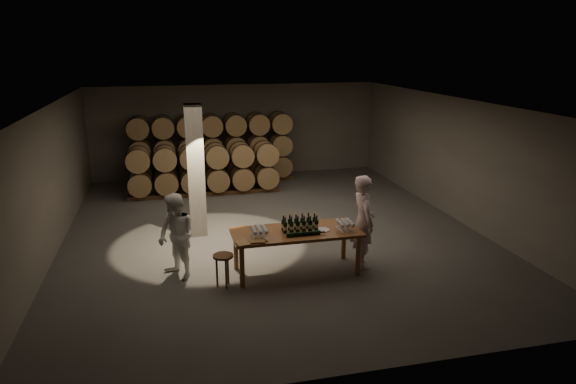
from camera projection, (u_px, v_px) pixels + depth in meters
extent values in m
plane|color=#504D4B|center=(272.00, 231.00, 12.93)|extent=(12.00, 12.00, 0.00)
plane|color=#605E59|center=(270.00, 103.00, 12.05)|extent=(12.00, 12.00, 0.00)
plane|color=#676158|center=(237.00, 131.00, 18.10)|extent=(10.00, 0.00, 10.00)
plane|color=#676158|center=(361.00, 270.00, 6.88)|extent=(10.00, 0.00, 10.00)
plane|color=#676158|center=(50.00, 181.00, 11.37)|extent=(0.00, 12.00, 12.00)
plane|color=#676158|center=(455.00, 159.00, 13.61)|extent=(0.00, 12.00, 12.00)
cube|color=slate|center=(196.00, 171.00, 12.27)|extent=(0.40, 0.40, 3.20)
cylinder|color=brown|center=(242.00, 267.00, 9.81)|extent=(0.10, 0.10, 0.84)
cylinder|color=brown|center=(358.00, 256.00, 10.34)|extent=(0.10, 0.10, 0.84)
cylinder|color=brown|center=(236.00, 250.00, 10.62)|extent=(0.10, 0.10, 0.84)
cylinder|color=brown|center=(344.00, 240.00, 11.14)|extent=(0.10, 0.10, 0.84)
cube|color=brown|center=(296.00, 232.00, 10.35)|extent=(2.60, 1.10, 0.06)
cube|color=#51361B|center=(214.00, 182.00, 17.28)|extent=(5.48, 0.10, 0.12)
cube|color=#51361B|center=(213.00, 178.00, 17.84)|extent=(5.48, 0.10, 0.12)
cylinder|color=olive|center=(142.00, 172.00, 16.92)|extent=(0.70, 0.95, 0.70)
cylinder|color=black|center=(142.00, 174.00, 16.68)|extent=(0.73, 0.04, 0.73)
cylinder|color=black|center=(142.00, 170.00, 17.17)|extent=(0.73, 0.04, 0.73)
cylinder|color=olive|center=(166.00, 171.00, 17.10)|extent=(0.70, 0.95, 0.70)
cylinder|color=black|center=(166.00, 173.00, 16.86)|extent=(0.73, 0.04, 0.73)
cylinder|color=black|center=(166.00, 169.00, 17.34)|extent=(0.73, 0.04, 0.73)
cylinder|color=olive|center=(190.00, 169.00, 17.27)|extent=(0.70, 0.95, 0.70)
cylinder|color=black|center=(190.00, 171.00, 17.03)|extent=(0.73, 0.04, 0.73)
cylinder|color=black|center=(189.00, 168.00, 17.52)|extent=(0.73, 0.04, 0.73)
cylinder|color=olive|center=(213.00, 168.00, 17.45)|extent=(0.70, 0.95, 0.70)
cylinder|color=black|center=(214.00, 170.00, 17.20)|extent=(0.73, 0.04, 0.73)
cylinder|color=black|center=(212.00, 167.00, 17.69)|extent=(0.73, 0.04, 0.73)
cylinder|color=olive|center=(236.00, 167.00, 17.62)|extent=(0.70, 0.95, 0.70)
cylinder|color=black|center=(237.00, 169.00, 17.38)|extent=(0.73, 0.04, 0.73)
cylinder|color=black|center=(235.00, 165.00, 17.86)|extent=(0.73, 0.04, 0.73)
cylinder|color=olive|center=(258.00, 166.00, 17.80)|extent=(0.70, 0.95, 0.70)
cylinder|color=black|center=(259.00, 167.00, 17.55)|extent=(0.73, 0.04, 0.73)
cylinder|color=black|center=(257.00, 164.00, 18.04)|extent=(0.73, 0.04, 0.73)
cylinder|color=olive|center=(280.00, 165.00, 17.97)|extent=(0.70, 0.95, 0.70)
cylinder|color=black|center=(282.00, 166.00, 17.73)|extent=(0.73, 0.04, 0.73)
cylinder|color=black|center=(278.00, 163.00, 18.21)|extent=(0.73, 0.04, 0.73)
cylinder|color=olive|center=(140.00, 150.00, 16.72)|extent=(0.70, 0.95, 0.70)
cylinder|color=black|center=(140.00, 152.00, 16.48)|extent=(0.73, 0.04, 0.73)
cylinder|color=black|center=(140.00, 149.00, 16.96)|extent=(0.73, 0.04, 0.73)
cylinder|color=olive|center=(165.00, 149.00, 16.89)|extent=(0.70, 0.95, 0.70)
cylinder|color=black|center=(165.00, 150.00, 16.65)|extent=(0.73, 0.04, 0.73)
cylinder|color=black|center=(164.00, 147.00, 17.14)|extent=(0.73, 0.04, 0.73)
cylinder|color=olive|center=(189.00, 148.00, 17.07)|extent=(0.70, 0.95, 0.70)
cylinder|color=black|center=(189.00, 149.00, 16.83)|extent=(0.73, 0.04, 0.73)
cylinder|color=black|center=(188.00, 146.00, 17.31)|extent=(0.73, 0.04, 0.73)
cylinder|color=olive|center=(212.00, 147.00, 17.24)|extent=(0.70, 0.95, 0.70)
cylinder|color=black|center=(213.00, 148.00, 17.00)|extent=(0.73, 0.04, 0.73)
cylinder|color=black|center=(211.00, 145.00, 17.49)|extent=(0.73, 0.04, 0.73)
cylinder|color=olive|center=(235.00, 146.00, 17.42)|extent=(0.70, 0.95, 0.70)
cylinder|color=black|center=(236.00, 147.00, 17.17)|extent=(0.73, 0.04, 0.73)
cylinder|color=black|center=(234.00, 144.00, 17.66)|extent=(0.73, 0.04, 0.73)
cylinder|color=olive|center=(258.00, 145.00, 17.59)|extent=(0.70, 0.95, 0.70)
cylinder|color=black|center=(259.00, 146.00, 17.35)|extent=(0.73, 0.04, 0.73)
cylinder|color=black|center=(256.00, 143.00, 17.83)|extent=(0.73, 0.04, 0.73)
cylinder|color=olive|center=(280.00, 144.00, 17.77)|extent=(0.70, 0.95, 0.70)
cylinder|color=black|center=(282.00, 145.00, 17.52)|extent=(0.73, 0.04, 0.73)
cylinder|color=black|center=(278.00, 142.00, 18.01)|extent=(0.73, 0.04, 0.73)
cylinder|color=olive|center=(138.00, 127.00, 16.51)|extent=(0.70, 0.95, 0.70)
cylinder|color=black|center=(138.00, 129.00, 16.27)|extent=(0.73, 0.04, 0.73)
cylinder|color=black|center=(138.00, 126.00, 16.76)|extent=(0.73, 0.04, 0.73)
cylinder|color=olive|center=(163.00, 127.00, 16.69)|extent=(0.70, 0.95, 0.70)
cylinder|color=black|center=(163.00, 128.00, 16.45)|extent=(0.73, 0.04, 0.73)
cylinder|color=black|center=(163.00, 125.00, 16.93)|extent=(0.73, 0.04, 0.73)
cylinder|color=olive|center=(187.00, 126.00, 16.86)|extent=(0.70, 0.95, 0.70)
cylinder|color=black|center=(188.00, 127.00, 16.62)|extent=(0.73, 0.04, 0.73)
cylinder|color=black|center=(187.00, 125.00, 17.11)|extent=(0.73, 0.04, 0.73)
cylinder|color=olive|center=(211.00, 125.00, 17.04)|extent=(0.70, 0.95, 0.70)
cylinder|color=black|center=(212.00, 126.00, 16.79)|extent=(0.73, 0.04, 0.73)
cylinder|color=black|center=(210.00, 124.00, 17.28)|extent=(0.73, 0.04, 0.73)
cylinder|color=olive|center=(234.00, 124.00, 17.21)|extent=(0.70, 0.95, 0.70)
cylinder|color=black|center=(236.00, 125.00, 16.97)|extent=(0.73, 0.04, 0.73)
cylinder|color=black|center=(233.00, 123.00, 17.46)|extent=(0.73, 0.04, 0.73)
cylinder|color=olive|center=(257.00, 123.00, 17.39)|extent=(0.70, 0.95, 0.70)
cylinder|color=black|center=(259.00, 124.00, 17.14)|extent=(0.73, 0.04, 0.73)
cylinder|color=black|center=(256.00, 122.00, 17.63)|extent=(0.73, 0.04, 0.73)
cylinder|color=olive|center=(280.00, 123.00, 17.56)|extent=(0.70, 0.95, 0.70)
cylinder|color=black|center=(281.00, 124.00, 17.32)|extent=(0.73, 0.04, 0.73)
cylinder|color=black|center=(278.00, 121.00, 17.80)|extent=(0.73, 0.04, 0.73)
cube|color=#51361B|center=(206.00, 194.00, 15.88)|extent=(4.70, 0.10, 0.12)
cube|color=#51361B|center=(205.00, 189.00, 16.44)|extent=(4.70, 0.10, 0.12)
cylinder|color=olive|center=(140.00, 183.00, 15.62)|extent=(0.70, 0.95, 0.70)
cylinder|color=black|center=(140.00, 185.00, 15.37)|extent=(0.73, 0.04, 0.73)
cylinder|color=black|center=(141.00, 181.00, 15.86)|extent=(0.73, 0.04, 0.73)
cylinder|color=olive|center=(166.00, 181.00, 15.79)|extent=(0.70, 0.95, 0.70)
cylinder|color=black|center=(167.00, 183.00, 15.55)|extent=(0.73, 0.04, 0.73)
cylinder|color=black|center=(166.00, 179.00, 16.03)|extent=(0.73, 0.04, 0.73)
cylinder|color=olive|center=(192.00, 180.00, 15.96)|extent=(0.70, 0.95, 0.70)
cylinder|color=black|center=(193.00, 182.00, 15.72)|extent=(0.73, 0.04, 0.73)
cylinder|color=black|center=(192.00, 178.00, 16.21)|extent=(0.73, 0.04, 0.73)
cylinder|color=olive|center=(217.00, 178.00, 16.14)|extent=(0.70, 0.95, 0.70)
cylinder|color=black|center=(218.00, 180.00, 15.90)|extent=(0.73, 0.04, 0.73)
cylinder|color=black|center=(216.00, 176.00, 16.38)|extent=(0.73, 0.04, 0.73)
cylinder|color=olive|center=(242.00, 177.00, 16.31)|extent=(0.70, 0.95, 0.70)
cylinder|color=black|center=(243.00, 179.00, 16.07)|extent=(0.73, 0.04, 0.73)
cylinder|color=black|center=(241.00, 175.00, 16.56)|extent=(0.73, 0.04, 0.73)
cylinder|color=olive|center=(266.00, 175.00, 16.49)|extent=(0.70, 0.95, 0.70)
cylinder|color=black|center=(267.00, 177.00, 16.24)|extent=(0.73, 0.04, 0.73)
cylinder|color=black|center=(264.00, 174.00, 16.73)|extent=(0.73, 0.04, 0.73)
cylinder|color=olive|center=(138.00, 159.00, 15.41)|extent=(0.70, 0.95, 0.70)
cylinder|color=black|center=(138.00, 161.00, 15.17)|extent=(0.73, 0.04, 0.73)
cylinder|color=black|center=(139.00, 157.00, 15.65)|extent=(0.73, 0.04, 0.73)
cylinder|color=olive|center=(165.00, 158.00, 15.59)|extent=(0.70, 0.95, 0.70)
cylinder|color=black|center=(165.00, 159.00, 15.34)|extent=(0.73, 0.04, 0.73)
cylinder|color=black|center=(165.00, 156.00, 15.83)|extent=(0.73, 0.04, 0.73)
cylinder|color=olive|center=(191.00, 156.00, 15.76)|extent=(0.70, 0.95, 0.70)
cylinder|color=black|center=(191.00, 158.00, 15.52)|extent=(0.73, 0.04, 0.73)
cylinder|color=black|center=(190.00, 155.00, 16.00)|extent=(0.73, 0.04, 0.73)
cylinder|color=olive|center=(216.00, 155.00, 15.93)|extent=(0.70, 0.95, 0.70)
cylinder|color=black|center=(217.00, 157.00, 15.69)|extent=(0.73, 0.04, 0.73)
cylinder|color=black|center=(215.00, 154.00, 16.18)|extent=(0.73, 0.04, 0.73)
cylinder|color=olive|center=(241.00, 154.00, 16.11)|extent=(0.70, 0.95, 0.70)
cylinder|color=black|center=(242.00, 156.00, 15.87)|extent=(0.73, 0.04, 0.73)
cylinder|color=black|center=(240.00, 152.00, 16.35)|extent=(0.73, 0.04, 0.73)
cylinder|color=olive|center=(266.00, 153.00, 16.28)|extent=(0.70, 0.95, 0.70)
cylinder|color=black|center=(267.00, 154.00, 16.04)|extent=(0.73, 0.04, 0.73)
cylinder|color=black|center=(264.00, 151.00, 16.53)|extent=(0.73, 0.04, 0.73)
cylinder|color=black|center=(285.00, 228.00, 10.19)|extent=(0.08, 0.08, 0.23)
cylinder|color=silver|center=(285.00, 228.00, 10.19)|extent=(0.09, 0.09, 0.07)
cylinder|color=black|center=(285.00, 220.00, 10.14)|extent=(0.03, 0.03, 0.09)
cylinder|color=yellow|center=(285.00, 218.00, 10.13)|extent=(0.04, 0.04, 0.03)
cylinder|color=black|center=(283.00, 225.00, 10.33)|extent=(0.08, 0.08, 0.23)
cylinder|color=silver|center=(283.00, 226.00, 10.33)|extent=(0.09, 0.09, 0.07)
cylinder|color=black|center=(283.00, 218.00, 10.28)|extent=(0.03, 0.03, 0.09)
cylinder|color=maroon|center=(283.00, 215.00, 10.27)|extent=(0.04, 0.04, 0.03)
cylinder|color=black|center=(292.00, 227.00, 10.22)|extent=(0.08, 0.08, 0.23)
cylinder|color=silver|center=(292.00, 228.00, 10.22)|extent=(0.09, 0.09, 0.07)
cylinder|color=black|center=(292.00, 220.00, 10.17)|extent=(0.03, 0.03, 0.09)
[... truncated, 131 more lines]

